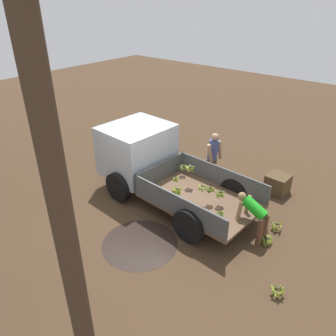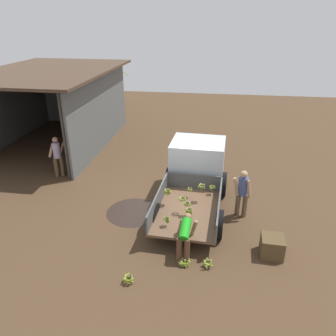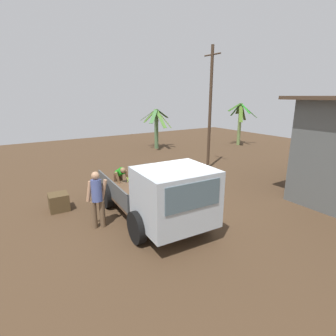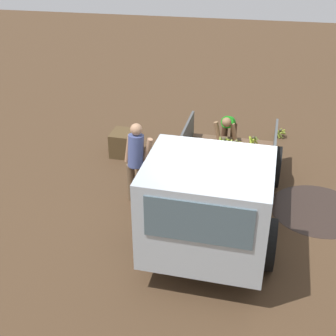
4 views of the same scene
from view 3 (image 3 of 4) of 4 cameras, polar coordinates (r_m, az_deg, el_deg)
The scene contains 14 objects.
ground at distance 8.39m, azimuth 1.97°, elevation -11.41°, with size 36.00×36.00×0.00m, color #473221.
mud_patch_0 at distance 10.08m, azimuth 4.64°, elevation -6.62°, with size 1.85×1.85×0.01m, color #2D211C.
cargo_truck at distance 7.41m, azimuth -0.20°, elevation -6.21°, with size 4.90×2.45×1.96m.
utility_pole at distance 13.81m, azimuth 9.16°, elevation 12.76°, with size 1.13×0.15×6.14m.
banana_palm_0 at distance 21.30m, azimuth 15.34°, elevation 9.64°, with size 2.13×2.28×3.21m.
banana_palm_1 at distance 19.19m, azimuth -2.56°, elevation 8.94°, with size 2.45×2.28×2.84m.
person_foreground_visitor at distance 7.93m, azimuth -15.21°, elevation -6.13°, with size 0.44×0.65×1.70m.
person_worker_loading at distance 10.55m, azimuth -10.41°, elevation -1.71°, with size 0.84×0.61×1.15m.
person_bystander_near_shed at distance 11.08m, azimuth 28.17°, elevation -1.24°, with size 0.56×0.69×1.71m.
banana_bunch_on_ground_0 at distance 11.12m, azimuth -10.96°, elevation -4.17°, with size 0.23×0.23×0.17m.
banana_bunch_on_ground_1 at distance 11.06m, azimuth -11.25°, elevation -4.25°, with size 0.30×0.30×0.20m.
banana_bunch_on_ground_2 at distance 12.29m, azimuth -6.93°, elevation -1.86°, with size 0.30×0.30×0.24m.
banana_bunch_on_ground_3 at distance 10.84m, azimuth -14.23°, elevation -4.65°, with size 0.29×0.28×0.25m.
wooden_crate_0 at distance 9.73m, azimuth -22.67°, elevation -6.85°, with size 0.62×0.62×0.58m, color #4C3A21.
Camera 3 is at (6.12, -4.28, 3.81)m, focal length 28.00 mm.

